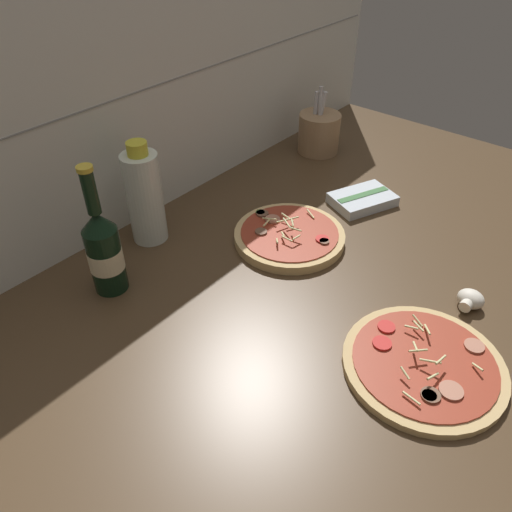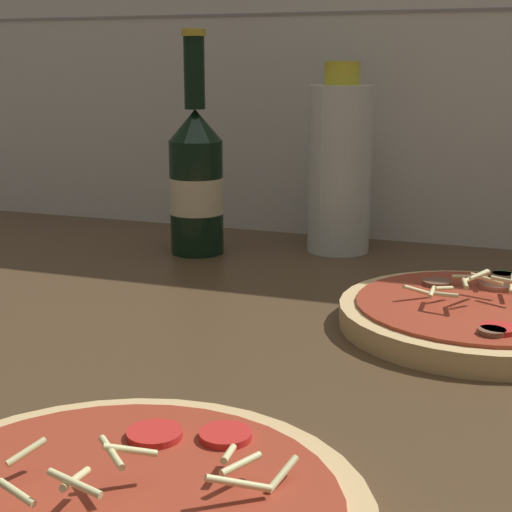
# 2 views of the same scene
# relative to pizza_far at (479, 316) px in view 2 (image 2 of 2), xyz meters

# --- Properties ---
(counter_slab) EXTENTS (1.60, 0.90, 0.03)m
(counter_slab) POSITION_rel_pizza_far_xyz_m (-0.06, -0.14, -0.02)
(counter_slab) COLOR #4C3823
(counter_slab) RESTS_ON ground
(tile_backsplash) EXTENTS (1.60, 0.01, 0.60)m
(tile_backsplash) POSITION_rel_pizza_far_xyz_m (-0.06, 0.31, 0.26)
(tile_backsplash) COLOR silver
(tile_backsplash) RESTS_ON ground
(pizza_far) EXTENTS (0.23, 0.23, 0.05)m
(pizza_far) POSITION_rel_pizza_far_xyz_m (0.00, 0.00, 0.00)
(pizza_far) COLOR tan
(pizza_far) RESTS_ON counter_slab
(beer_bottle) EXTENTS (0.06, 0.06, 0.25)m
(beer_bottle) POSITION_rel_pizza_far_xyz_m (-0.33, 0.17, 0.08)
(beer_bottle) COLOR black
(beer_bottle) RESTS_ON counter_slab
(oil_bottle) EXTENTS (0.07, 0.07, 0.22)m
(oil_bottle) POSITION_rel_pizza_far_xyz_m (-0.18, 0.23, 0.09)
(oil_bottle) COLOR silver
(oil_bottle) RESTS_ON counter_slab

